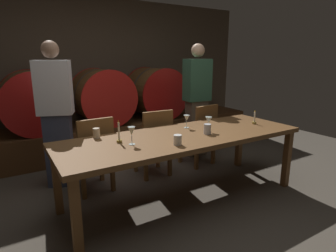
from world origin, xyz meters
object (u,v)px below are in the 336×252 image
guest_left (56,115)px  wine_glass_right (209,121)px  candle_right (254,120)px  cup_left (96,133)px  dining_table (184,140)px  cup_center (178,140)px  cup_right (207,129)px  guest_right (197,100)px  wine_glass_center (187,119)px  chair_right (201,132)px  chair_center (154,140)px  wine_glass_left (132,132)px  wine_barrel_left (33,102)px  wine_barrel_center (102,97)px  wine_barrel_right (155,93)px  chair_left (94,151)px  candle_left (119,136)px

guest_left → wine_glass_right: (1.37, -1.09, -0.02)m
candle_right → cup_left: (-1.82, 0.39, 0.00)m
dining_table → candle_right: candle_right is taller
cup_center → cup_right: size_ratio=0.89×
guest_right → wine_glass_center: size_ratio=11.45×
chair_right → chair_center: bearing=-7.7°
chair_right → wine_glass_center: size_ratio=5.89×
dining_table → wine_glass_left: bearing=-177.0°
chair_right → cup_left: chair_right is taller
chair_center → guest_right: guest_right is taller
guest_left → cup_center: size_ratio=17.86×
wine_barrel_left → candle_right: bearing=-43.8°
candle_right → wine_glass_right: candle_right is taller
guest_left → cup_left: 0.76m
wine_barrel_left → chair_right: wine_barrel_left is taller
wine_barrel_center → wine_glass_right: size_ratio=5.51×
wine_barrel_left → guest_right: size_ratio=0.52×
wine_barrel_left → wine_glass_right: (1.51, -2.11, -0.05)m
chair_center → wine_glass_left: size_ratio=5.21×
wine_barrel_right → guest_left: bearing=-151.3°
chair_left → wine_glass_center: bearing=152.4°
wine_barrel_center → chair_center: size_ratio=1.01×
candle_left → wine_glass_right: candle_left is taller
wine_barrel_center → wine_glass_center: size_ratio=5.95×
wine_barrel_left → cup_left: bearing=-77.5°
chair_left → cup_center: 1.09m
chair_center → candle_right: 1.26m
guest_left → cup_right: bearing=158.9°
wine_barrel_right → dining_table: bearing=-111.2°
wine_barrel_right → candle_left: (-1.49, -1.99, -0.11)m
candle_left → wine_glass_right: 0.99m
guest_left → candle_right: (2.07, -1.10, -0.09)m
chair_left → candle_right: 1.93m
wine_glass_center → cup_center: size_ratio=1.58×
wine_glass_left → wine_glass_right: wine_glass_left is taller
wine_barrel_center → chair_center: wine_barrel_center is taller
wine_barrel_center → cup_right: 2.22m
guest_left → wine_glass_center: size_ratio=11.33×
cup_left → cup_right: bearing=-23.5°
dining_table → chair_center: bearing=87.8°
wine_barrel_center → wine_barrel_right: size_ratio=1.00×
cup_left → chair_left: bearing=81.6°
candle_left → wine_glass_right: bearing=-6.6°
guest_right → wine_glass_left: (-1.58, -1.11, -0.03)m
wine_glass_center → candle_right: bearing=-17.8°
wine_glass_center → guest_right: bearing=47.3°
wine_barrel_center → chair_center: 1.46m
chair_left → chair_center: size_ratio=1.00×
wine_barrel_right → chair_right: size_ratio=1.01×
chair_left → guest_right: bearing=-169.8°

